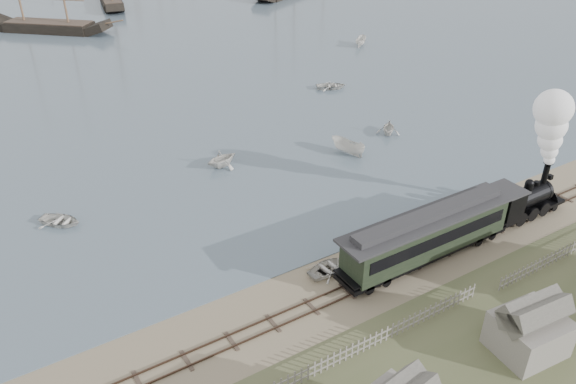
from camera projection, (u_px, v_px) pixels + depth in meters
ground at (374, 258)px, 42.30m from camera, size 600.00×600.00×0.00m
rail_track at (392, 272)px, 40.82m from camera, size 120.00×1.80×0.16m
picket_fence_west at (364, 352)px, 34.23m from camera, size 19.00×0.10×1.20m
picket_fence_east at (566, 257)px, 42.46m from camera, size 15.00×0.10×1.20m
shed_mid at (524, 349)px, 34.41m from camera, size 4.00×3.50×3.60m
locomotive at (543, 163)px, 45.36m from camera, size 8.36×3.12×10.43m
passenger_coach at (427, 234)px, 41.08m from camera, size 15.03×2.90×3.65m
beached_dinghy at (328, 268)px, 40.75m from camera, size 2.82×3.65×0.70m
rowboat_0 at (60, 220)px, 45.97m from camera, size 4.30×4.28×0.73m
rowboat_1 at (222, 158)px, 54.45m from camera, size 3.44×3.80×1.75m
rowboat_2 at (348, 147)px, 56.90m from camera, size 4.21×2.71×1.52m
rowboat_3 at (331, 86)px, 73.51m from camera, size 4.14×4.68×0.80m
rowboat_4 at (389, 127)px, 61.05m from camera, size 3.92×3.90×1.56m
rowboat_5 at (361, 41)px, 90.46m from camera, size 3.42×3.76×1.43m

